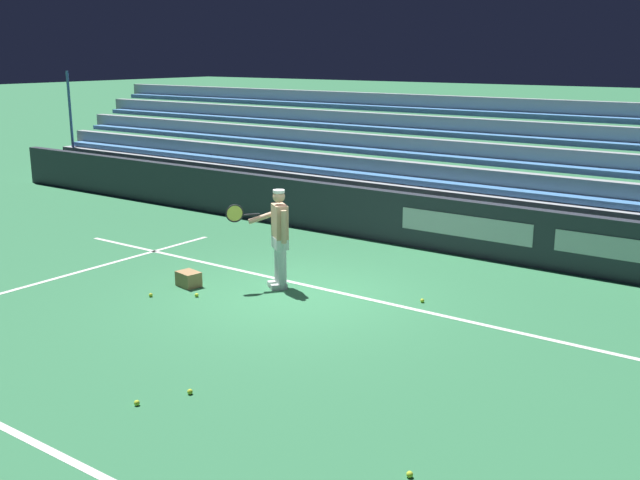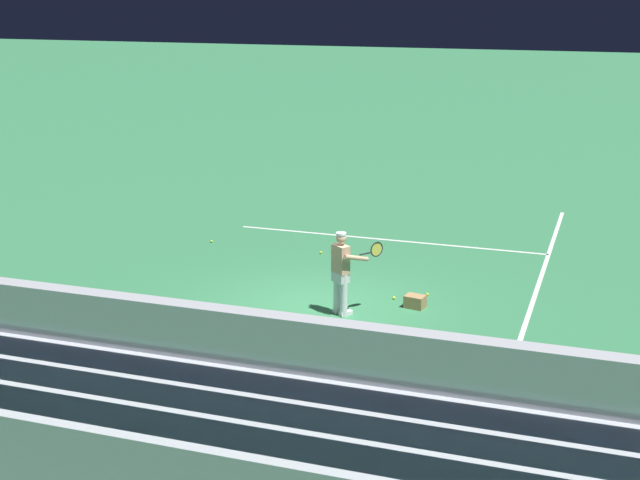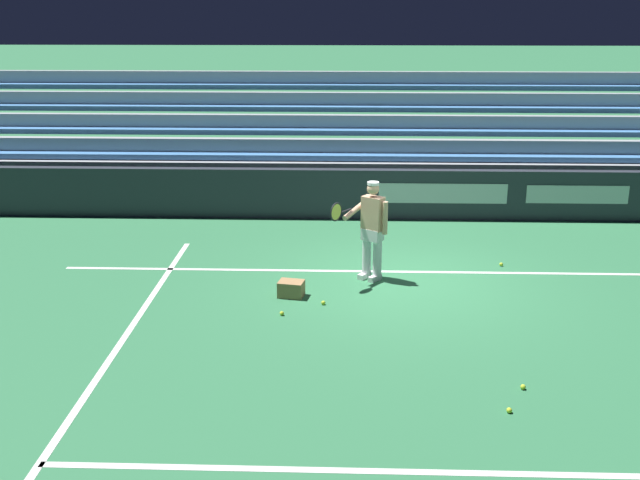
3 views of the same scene
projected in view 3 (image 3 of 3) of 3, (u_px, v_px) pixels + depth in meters
name	position (u px, v px, depth m)	size (l,w,h in m)	color
ground_plane	(401.00, 282.00, 12.83)	(160.00, 160.00, 0.00)	#337A4C
court_baseline_white	(399.00, 272.00, 13.30)	(12.00, 0.10, 0.01)	white
court_sideline_white	(87.00, 393.00, 9.14)	(0.10, 12.00, 0.01)	white
court_service_line_white	(439.00, 472.00, 7.58)	(8.22, 0.10, 0.01)	white
back_wall_sponsor_board	(390.00, 194.00, 16.50)	(26.92, 0.25, 1.10)	#2D333D
bleacher_stand	(385.00, 164.00, 18.56)	(25.57, 3.20, 3.40)	#9EA3A8
tennis_player	(371.00, 229.00, 12.70)	(0.96, 0.82, 1.71)	silver
ball_box_cardboard	(291.00, 289.00, 12.14)	(0.40, 0.30, 0.26)	#A87F51
tennis_ball_by_box	(523.00, 387.00, 9.22)	(0.07, 0.07, 0.07)	#CCE533
tennis_ball_far_right	(323.00, 303.00, 11.83)	(0.07, 0.07, 0.07)	#CCE533
tennis_ball_far_left	(282.00, 313.00, 11.42)	(0.07, 0.07, 0.07)	#CCE533
tennis_ball_near_player	(509.00, 410.00, 8.68)	(0.07, 0.07, 0.07)	#CCE533
tennis_ball_stray_back	(501.00, 264.00, 13.59)	(0.07, 0.07, 0.07)	#CCE533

